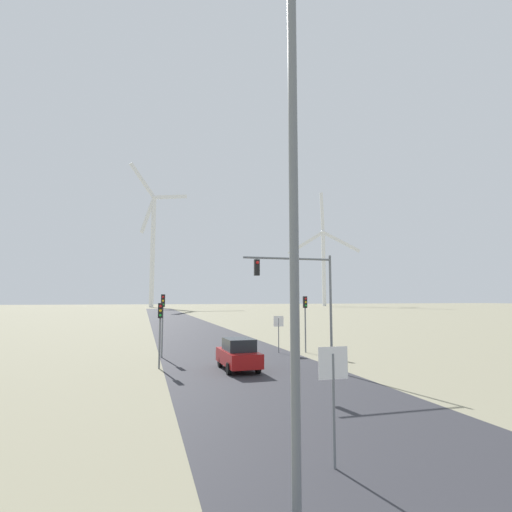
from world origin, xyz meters
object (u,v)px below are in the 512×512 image
at_px(traffic_light_post_near_right, 305,311).
at_px(wind_turbine_center, 324,258).
at_px(traffic_light_post_mid_left, 163,311).
at_px(stop_sign_near, 333,382).
at_px(streetlamp, 293,131).
at_px(car_approaching, 238,354).
at_px(traffic_light_post_near_left, 160,320).
at_px(wind_turbine_left, 153,240).
at_px(stop_sign_far, 279,327).
at_px(traffic_light_mast_overhead, 302,287).

distance_m(traffic_light_post_near_right, wind_turbine_center, 199.52).
bearing_deg(traffic_light_post_mid_left, stop_sign_near, -80.78).
distance_m(streetlamp, wind_turbine_center, 222.95).
xyz_separation_m(traffic_light_post_mid_left, car_approaching, (4.06, -6.41, -2.32)).
distance_m(stop_sign_near, traffic_light_post_near_left, 15.98).
relative_size(stop_sign_near, traffic_light_post_near_left, 0.76).
xyz_separation_m(traffic_light_post_near_left, wind_turbine_center, (97.41, 182.55, 24.07)).
bearing_deg(stop_sign_near, wind_turbine_left, 90.29).
distance_m(stop_sign_far, traffic_light_post_near_left, 10.26).
height_order(traffic_light_mast_overhead, wind_turbine_center, wind_turbine_center).
xyz_separation_m(traffic_light_mast_overhead, car_approaching, (-3.30, 1.77, -3.86)).
xyz_separation_m(stop_sign_far, traffic_light_post_near_left, (-9.10, -4.64, 0.88)).
height_order(traffic_light_post_near_left, traffic_light_post_mid_left, traffic_light_post_mid_left).
distance_m(car_approaching, wind_turbine_left, 178.04).
bearing_deg(wind_turbine_center, wind_turbine_left, -174.48).
bearing_deg(traffic_light_post_mid_left, wind_turbine_left, 89.22).
bearing_deg(traffic_light_mast_overhead, stop_sign_far, 80.40).
height_order(stop_sign_near, stop_sign_far, stop_sign_near).
height_order(traffic_light_post_near_right, traffic_light_mast_overhead, traffic_light_mast_overhead).
xyz_separation_m(streetlamp, wind_turbine_left, (0.94, 191.26, 24.98)).
xyz_separation_m(traffic_light_post_near_left, car_approaching, (4.41, -1.82, -1.93)).
distance_m(streetlamp, traffic_light_post_near_right, 24.39).
xyz_separation_m(traffic_light_mast_overhead, wind_turbine_center, (89.70, 186.15, 22.13)).
bearing_deg(car_approaching, stop_sign_far, 54.03).
bearing_deg(wind_turbine_left, streetlamp, -90.28).
bearing_deg(wind_turbine_left, car_approaching, -89.42).
bearing_deg(stop_sign_far, traffic_light_post_mid_left, -179.61).
xyz_separation_m(traffic_light_mast_overhead, wind_turbine_left, (-5.06, 177.00, 27.60)).
relative_size(streetlamp, stop_sign_near, 4.11).
xyz_separation_m(traffic_light_post_near_right, wind_turbine_center, (86.26, 178.34, 23.76)).
height_order(car_approaching, wind_turbine_center, wind_turbine_center).
bearing_deg(stop_sign_far, wind_turbine_left, 92.19).
distance_m(traffic_light_post_mid_left, traffic_light_mast_overhead, 11.11).
bearing_deg(stop_sign_near, car_approaching, 86.69).
bearing_deg(car_approaching, stop_sign_near, -93.31).
bearing_deg(traffic_light_post_mid_left, traffic_light_post_near_left, -94.35).
relative_size(streetlamp, stop_sign_far, 4.30).
bearing_deg(traffic_light_post_near_left, car_approaching, -22.43).
distance_m(traffic_light_post_near_right, traffic_light_mast_overhead, 8.69).
bearing_deg(traffic_light_post_mid_left, streetlamp, -86.53).
height_order(stop_sign_far, wind_turbine_center, wind_turbine_center).
distance_m(traffic_light_mast_overhead, wind_turbine_center, 207.81).
bearing_deg(traffic_light_mast_overhead, car_approaching, 151.77).
bearing_deg(wind_turbine_center, stop_sign_far, -116.40).
xyz_separation_m(stop_sign_near, traffic_light_post_near_right, (7.54, 19.76, 1.10)).
xyz_separation_m(traffic_light_post_near_left, traffic_light_mast_overhead, (7.71, -3.59, 1.94)).
bearing_deg(streetlamp, stop_sign_near, 50.49).
bearing_deg(traffic_light_post_near_right, car_approaching, -138.15).
bearing_deg(stop_sign_far, traffic_light_mast_overhead, -99.60).
bearing_deg(traffic_light_mast_overhead, traffic_light_post_near_left, 155.02).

